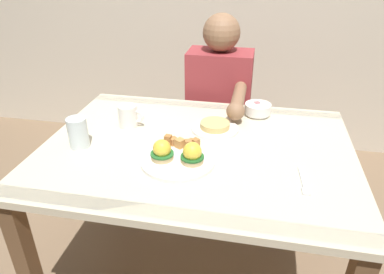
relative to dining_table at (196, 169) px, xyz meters
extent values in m
cube|color=beige|center=(0.00, 0.00, 0.09)|extent=(1.20, 0.90, 0.03)
cube|color=#4C6BB7|center=(0.00, -0.40, 0.10)|extent=(1.20, 0.06, 0.00)
cube|color=#4C6BB7|center=(0.00, 0.40, 0.10)|extent=(1.20, 0.06, 0.00)
cube|color=brown|center=(-0.55, -0.40, -0.28)|extent=(0.06, 0.06, 0.71)
cube|color=brown|center=(-0.55, 0.40, -0.28)|extent=(0.06, 0.06, 0.71)
cube|color=brown|center=(0.55, 0.40, -0.28)|extent=(0.06, 0.06, 0.71)
cylinder|color=white|center=(-0.05, -0.12, 0.11)|extent=(0.27, 0.27, 0.01)
cylinder|color=tan|center=(-0.10, -0.13, 0.13)|extent=(0.08, 0.08, 0.02)
cylinder|color=#286B2D|center=(-0.10, -0.13, 0.14)|extent=(0.08, 0.08, 0.01)
sphere|color=yellow|center=(-0.10, -0.13, 0.16)|extent=(0.07, 0.07, 0.07)
cylinder|color=tan|center=(0.01, -0.13, 0.13)|extent=(0.08, 0.08, 0.02)
cylinder|color=#236028|center=(0.01, -0.13, 0.14)|extent=(0.08, 0.08, 0.01)
sphere|color=yellow|center=(0.01, -0.13, 0.16)|extent=(0.07, 0.07, 0.07)
cube|color=tan|center=(-0.06, -0.04, 0.14)|extent=(0.04, 0.04, 0.03)
cube|color=#B77A42|center=(-0.02, -0.04, 0.14)|extent=(0.03, 0.03, 0.04)
cube|color=#B77A42|center=(0.00, -0.06, 0.14)|extent=(0.03, 0.03, 0.03)
cube|color=#B77A42|center=(-0.09, -0.03, 0.13)|extent=(0.04, 0.04, 0.03)
cube|color=#AD7038|center=(0.00, -0.02, 0.14)|extent=(0.04, 0.04, 0.03)
cube|color=#B77A42|center=(-0.12, -0.08, 0.14)|extent=(0.03, 0.03, 0.04)
cube|color=#AD7038|center=(-0.11, -0.03, 0.14)|extent=(0.03, 0.03, 0.04)
cube|color=#B77A42|center=(-0.01, -0.02, 0.13)|extent=(0.04, 0.04, 0.02)
cylinder|color=white|center=(0.22, 0.34, 0.11)|extent=(0.10, 0.10, 0.01)
cylinder|color=white|center=(0.22, 0.34, 0.14)|extent=(0.12, 0.12, 0.04)
cube|color=#EA6B70|center=(0.22, 0.35, 0.14)|extent=(0.03, 0.03, 0.02)
cube|color=#EA6B70|center=(0.22, 0.35, 0.15)|extent=(0.03, 0.03, 0.02)
cube|color=#F4A85B|center=(0.23, 0.36, 0.14)|extent=(0.03, 0.03, 0.02)
cube|color=#EA6B70|center=(0.24, 0.32, 0.15)|extent=(0.03, 0.03, 0.02)
cube|color=#F4DB66|center=(0.21, 0.33, 0.13)|extent=(0.03, 0.03, 0.02)
cube|color=#F4DB66|center=(0.24, 0.36, 0.15)|extent=(0.03, 0.03, 0.02)
cube|color=#EA6B70|center=(0.23, 0.35, 0.14)|extent=(0.04, 0.04, 0.03)
cube|color=#EA6B70|center=(0.22, 0.33, 0.14)|extent=(0.03, 0.03, 0.02)
cylinder|color=white|center=(-0.32, 0.12, 0.15)|extent=(0.08, 0.08, 0.09)
cylinder|color=black|center=(-0.32, 0.12, 0.20)|extent=(0.07, 0.07, 0.01)
torus|color=white|center=(-0.28, 0.12, 0.16)|extent=(0.06, 0.02, 0.06)
cube|color=silver|center=(0.39, -0.14, 0.11)|extent=(0.02, 0.12, 0.00)
cube|color=silver|center=(0.39, -0.22, 0.11)|extent=(0.03, 0.04, 0.00)
cylinder|color=silver|center=(-0.45, -0.09, 0.17)|extent=(0.08, 0.08, 0.12)
cylinder|color=silver|center=(-0.45, -0.09, 0.14)|extent=(0.07, 0.07, 0.06)
cylinder|color=white|center=(0.05, 0.15, 0.11)|extent=(0.20, 0.20, 0.01)
cylinder|color=#DBBC70|center=(0.05, 0.15, 0.13)|extent=(0.12, 0.12, 0.02)
cylinder|color=#33333D|center=(-0.08, 0.53, -0.41)|extent=(0.11, 0.11, 0.45)
cylinder|color=#33333D|center=(0.10, 0.53, -0.41)|extent=(0.11, 0.11, 0.45)
cube|color=#993338|center=(0.01, 0.63, 0.07)|extent=(0.34, 0.20, 0.50)
sphere|color=#936B4C|center=(0.01, 0.63, 0.41)|extent=(0.19, 0.19, 0.19)
cylinder|color=#936B4C|center=(0.13, 0.38, 0.17)|extent=(0.06, 0.30, 0.06)
sphere|color=#936B4C|center=(0.13, 0.23, 0.17)|extent=(0.08, 0.08, 0.08)
camera|label=1|loc=(0.22, -1.18, 0.80)|focal=33.18mm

